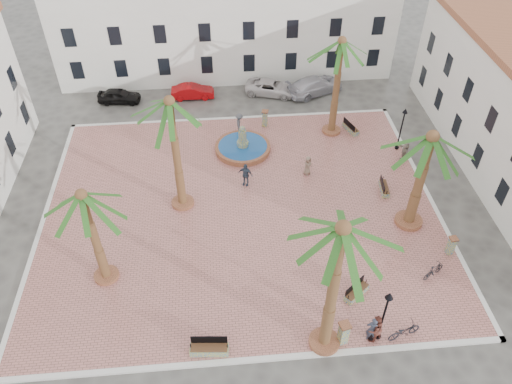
# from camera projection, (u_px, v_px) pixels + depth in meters

# --- Properties ---
(ground) EXTENTS (120.00, 120.00, 0.00)m
(ground) POSITION_uv_depth(u_px,v_px,m) (241.00, 211.00, 33.50)
(ground) COLOR #56544F
(ground) RESTS_ON ground
(plaza) EXTENTS (26.00, 22.00, 0.15)m
(plaza) POSITION_uv_depth(u_px,v_px,m) (241.00, 210.00, 33.45)
(plaza) COLOR #BA6F66
(plaza) RESTS_ON ground
(kerb_n) EXTENTS (26.30, 0.30, 0.16)m
(kerb_n) POSITION_uv_depth(u_px,v_px,m) (232.00, 118.00, 41.59)
(kerb_n) COLOR silver
(kerb_n) RESTS_ON ground
(kerb_s) EXTENTS (26.30, 0.30, 0.16)m
(kerb_s) POSITION_uv_depth(u_px,v_px,m) (256.00, 360.00, 25.31)
(kerb_s) COLOR silver
(kerb_s) RESTS_ON ground
(kerb_e) EXTENTS (0.30, 22.30, 0.16)m
(kerb_e) POSITION_uv_depth(u_px,v_px,m) (429.00, 198.00, 34.32)
(kerb_e) COLOR silver
(kerb_e) RESTS_ON ground
(kerb_w) EXTENTS (0.30, 22.30, 0.16)m
(kerb_w) POSITION_uv_depth(u_px,v_px,m) (43.00, 222.00, 32.58)
(kerb_w) COLOR silver
(kerb_w) RESTS_ON ground
(building_north) EXTENTS (30.40, 7.40, 9.50)m
(building_north) POSITION_uv_depth(u_px,v_px,m) (225.00, 20.00, 45.11)
(building_north) COLOR white
(building_north) RESTS_ON ground
(fountain) EXTENTS (4.23, 4.23, 2.19)m
(fountain) POSITION_uv_depth(u_px,v_px,m) (243.00, 147.00, 38.06)
(fountain) COLOR #9C5939
(fountain) RESTS_ON plaza
(palm_nw) EXTENTS (4.91, 4.91, 8.39)m
(palm_nw) POSITION_uv_depth(u_px,v_px,m) (171.00, 114.00, 28.98)
(palm_nw) COLOR #9C5939
(palm_nw) RESTS_ON plaza
(palm_sw) EXTENTS (4.69, 4.69, 6.79)m
(palm_sw) POSITION_uv_depth(u_px,v_px,m) (85.00, 206.00, 25.36)
(palm_sw) COLOR #9C5939
(palm_sw) RESTS_ON plaza
(palm_s) EXTENTS (5.23, 5.23, 8.95)m
(palm_s) POSITION_uv_depth(u_px,v_px,m) (341.00, 243.00, 20.81)
(palm_s) COLOR #9C5939
(palm_s) RESTS_ON plaza
(palm_e) EXTENTS (5.77, 5.77, 7.21)m
(palm_e) POSITION_uv_depth(u_px,v_px,m) (429.00, 149.00, 28.53)
(palm_e) COLOR #9C5939
(palm_e) RESTS_ON plaza
(palm_ne) EXTENTS (4.79, 4.79, 8.04)m
(palm_ne) POSITION_uv_depth(u_px,v_px,m) (341.00, 52.00, 35.48)
(palm_ne) COLOR #9C5939
(palm_ne) RESTS_ON plaza
(bench_s) EXTENTS (2.01, 0.77, 1.04)m
(bench_s) POSITION_uv_depth(u_px,v_px,m) (209.00, 349.00, 25.37)
(bench_s) COLOR gray
(bench_s) RESTS_ON plaza
(bench_se) EXTENTS (1.65, 1.46, 0.90)m
(bench_se) POSITION_uv_depth(u_px,v_px,m) (356.00, 292.00, 28.04)
(bench_se) COLOR gray
(bench_se) RESTS_ON plaza
(bench_e) EXTENTS (0.65, 1.64, 0.84)m
(bench_e) POSITION_uv_depth(u_px,v_px,m) (384.00, 188.00, 34.62)
(bench_e) COLOR gray
(bench_e) RESTS_ON plaza
(bench_ne) EXTENTS (1.06, 1.78, 0.90)m
(bench_ne) POSITION_uv_depth(u_px,v_px,m) (351.00, 128.00, 39.98)
(bench_ne) COLOR gray
(bench_ne) RESTS_ON plaza
(lamppost_s) EXTENTS (0.41, 0.41, 3.78)m
(lamppost_s) POSITION_uv_depth(u_px,v_px,m) (386.00, 308.00, 24.49)
(lamppost_s) COLOR black
(lamppost_s) RESTS_ON plaza
(lamppost_e) EXTENTS (0.39, 0.39, 3.58)m
(lamppost_e) POSITION_uv_depth(u_px,v_px,m) (403.00, 122.00, 36.79)
(lamppost_e) COLOR black
(lamppost_e) RESTS_ON plaza
(bollard_se) EXTENTS (0.66, 0.66, 1.53)m
(bollard_se) POSITION_uv_depth(u_px,v_px,m) (344.00, 333.00, 25.48)
(bollard_se) COLOR gray
(bollard_se) RESTS_ON plaza
(bollard_n) EXTENTS (0.61, 0.61, 1.40)m
(bollard_n) POSITION_uv_depth(u_px,v_px,m) (265.00, 118.00, 40.21)
(bollard_n) COLOR gray
(bollard_n) RESTS_ON plaza
(bollard_e) EXTENTS (0.52, 0.52, 1.31)m
(bollard_e) POSITION_uv_depth(u_px,v_px,m) (451.00, 245.00, 30.08)
(bollard_e) COLOR gray
(bollard_e) RESTS_ON plaza
(litter_bin) EXTENTS (0.35, 0.35, 0.69)m
(litter_bin) POSITION_uv_depth(u_px,v_px,m) (373.00, 335.00, 25.88)
(litter_bin) COLOR black
(litter_bin) RESTS_ON plaza
(cyclist_a) EXTENTS (0.77, 0.63, 1.82)m
(cyclist_a) POSITION_uv_depth(u_px,v_px,m) (373.00, 329.00, 25.50)
(cyclist_a) COLOR #313647
(cyclist_a) RESTS_ON plaza
(bicycle_a) EXTENTS (2.00, 1.16, 0.99)m
(bicycle_a) POSITION_uv_depth(u_px,v_px,m) (404.00, 331.00, 25.89)
(bicycle_a) COLOR black
(bicycle_a) RESTS_ON plaza
(cyclist_b) EXTENTS (1.14, 1.06, 1.87)m
(cyclist_b) POSITION_uv_depth(u_px,v_px,m) (375.00, 329.00, 25.49)
(cyclist_b) COLOR #5C281F
(cyclist_b) RESTS_ON plaza
(bicycle_b) EXTENTS (1.66, 1.21, 0.99)m
(bicycle_b) POSITION_uv_depth(u_px,v_px,m) (434.00, 270.00, 28.87)
(bicycle_b) COLOR black
(bicycle_b) RESTS_ON plaza
(pedestrian_fountain_a) EXTENTS (0.87, 0.85, 1.52)m
(pedestrian_fountain_a) POSITION_uv_depth(u_px,v_px,m) (308.00, 166.00, 35.64)
(pedestrian_fountain_a) COLOR #7E6754
(pedestrian_fountain_a) RESTS_ON plaza
(pedestrian_fountain_b) EXTENTS (1.15, 0.86, 1.81)m
(pedestrian_fountain_b) POSITION_uv_depth(u_px,v_px,m) (245.00, 174.00, 34.67)
(pedestrian_fountain_b) COLOR #334254
(pedestrian_fountain_b) RESTS_ON plaza
(pedestrian_north) EXTENTS (0.71, 1.14, 1.70)m
(pedestrian_north) POSITION_uv_depth(u_px,v_px,m) (239.00, 123.00, 39.47)
(pedestrian_north) COLOR #49494D
(pedestrian_north) RESTS_ON plaza
(pedestrian_east) EXTENTS (0.54, 1.53, 1.63)m
(pedestrian_east) POSITION_uv_depth(u_px,v_px,m) (405.00, 151.00, 36.77)
(pedestrian_east) COLOR gray
(pedestrian_east) RESTS_ON plaza
(car_black) EXTENTS (3.78, 1.81, 1.25)m
(car_black) POSITION_uv_depth(u_px,v_px,m) (119.00, 96.00, 43.23)
(car_black) COLOR black
(car_black) RESTS_ON ground
(car_red) EXTENTS (3.74, 1.32, 1.23)m
(car_red) POSITION_uv_depth(u_px,v_px,m) (193.00, 92.00, 43.78)
(car_red) COLOR #AE090C
(car_red) RESTS_ON ground
(car_silver) EXTENTS (5.70, 4.16, 1.53)m
(car_silver) POSITION_uv_depth(u_px,v_px,m) (315.00, 85.00, 44.29)
(car_silver) COLOR silver
(car_silver) RESTS_ON ground
(car_white) EXTENTS (5.03, 3.37, 1.28)m
(car_white) POSITION_uv_depth(u_px,v_px,m) (272.00, 87.00, 44.26)
(car_white) COLOR silver
(car_white) RESTS_ON ground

